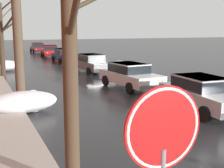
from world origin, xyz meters
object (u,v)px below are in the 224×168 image
sedan_red_queued_behind_truck (50,51)px  sedan_maroon_at_far_intersection (38,48)px  bare_tree_second_along_sidewalk (18,27)px  sedan_white_parked_kerbside_close (130,75)px  bare_tree_mid_block (2,39)px  bare_tree_at_the_corner (73,23)px  sedan_grey_parked_kerbside_mid (92,63)px  sedan_darkblue_parked_far_down_block (65,55)px  sedan_silver_approaching_near_lane (203,93)px  stop_sign_at_corner (162,157)px

sedan_red_queued_behind_truck → sedan_maroon_at_far_intersection: same height
bare_tree_second_along_sidewalk → sedan_white_parked_kerbside_close: (6.33, 2.16, -2.69)m
sedan_maroon_at_far_intersection → bare_tree_mid_block: bearing=-106.4°
bare_tree_at_the_corner → sedan_grey_parked_kerbside_mid: bare_tree_at_the_corner is taller
bare_tree_at_the_corner → sedan_darkblue_parked_far_down_block: 25.47m
sedan_silver_approaching_near_lane → sedan_red_queued_behind_truck: (-0.24, 27.13, -0.00)m
sedan_white_parked_kerbside_close → sedan_maroon_at_far_intersection: size_ratio=1.05×
sedan_grey_parked_kerbside_mid → sedan_darkblue_parked_far_down_block: 7.83m
bare_tree_second_along_sidewalk → sedan_white_parked_kerbside_close: bearing=18.9°
bare_tree_at_the_corner → sedan_red_queued_behind_truck: 32.03m
sedan_maroon_at_far_intersection → stop_sign_at_corner: (-6.64, -41.96, 1.48)m
bare_tree_mid_block → sedan_grey_parked_kerbside_mid: bearing=-0.8°
sedan_silver_approaching_near_lane → sedan_maroon_at_far_intersection: (-0.36, 34.39, -0.00)m
bare_tree_second_along_sidewalk → sedan_maroon_at_far_intersection: bearing=78.3°
sedan_red_queued_behind_truck → sedan_maroon_at_far_intersection: (-0.12, 7.26, 0.00)m
bare_tree_at_the_corner → bare_tree_mid_block: (-0.05, 16.74, -0.78)m
sedan_grey_parked_kerbside_mid → sedan_darkblue_parked_far_down_block: (-0.01, 7.83, 0.00)m
sedan_white_parked_kerbside_close → sedan_maroon_at_far_intersection: (0.07, 28.70, -0.00)m
sedan_white_parked_kerbside_close → sedan_grey_parked_kerbside_mid: same height
bare_tree_second_along_sidewalk → sedan_grey_parked_kerbside_mid: size_ratio=1.60×
bare_tree_second_along_sidewalk → sedan_white_parked_kerbside_close: 7.21m
sedan_grey_parked_kerbside_mid → sedan_white_parked_kerbside_close: bearing=-91.6°
bare_tree_mid_block → sedan_darkblue_parked_far_down_block: (6.52, 7.74, -1.92)m
sedan_white_parked_kerbside_close → sedan_darkblue_parked_far_down_block: 14.67m
sedan_white_parked_kerbside_close → sedan_red_queued_behind_truck: (0.20, 21.44, -0.00)m
sedan_red_queued_behind_truck → sedan_darkblue_parked_far_down_block: bearing=-90.2°
bare_tree_second_along_sidewalk → sedan_darkblue_parked_far_down_block: 18.25m
sedan_white_parked_kerbside_close → sedan_darkblue_parked_far_down_block: same height
sedan_silver_approaching_near_lane → sedan_red_queued_behind_truck: 27.13m
bare_tree_second_along_sidewalk → sedan_maroon_at_far_intersection: 31.63m
bare_tree_at_the_corner → stop_sign_at_corner: (-0.26, -3.45, -1.23)m
bare_tree_second_along_sidewalk → sedan_silver_approaching_near_lane: 8.09m
sedan_silver_approaching_near_lane → sedan_white_parked_kerbside_close: same height
sedan_darkblue_parked_far_down_block → bare_tree_mid_block: bearing=-130.1°
sedan_darkblue_parked_far_down_block → sedan_red_queued_behind_truck: size_ratio=1.07×
stop_sign_at_corner → sedan_red_queued_behind_truck: bearing=79.0°
sedan_silver_approaching_near_lane → stop_sign_at_corner: (-7.00, -7.57, 1.47)m
sedan_maroon_at_far_intersection → bare_tree_at_the_corner: bearing=-99.4°
bare_tree_at_the_corner → stop_sign_at_corner: bearing=-94.4°
sedan_red_queued_behind_truck → bare_tree_second_along_sidewalk: bearing=-105.5°
sedan_maroon_at_far_intersection → stop_sign_at_corner: stop_sign_at_corner is taller
bare_tree_second_along_sidewalk → sedan_red_queued_behind_truck: (6.53, 23.60, -2.69)m
bare_tree_mid_block → sedan_maroon_at_far_intersection: bare_tree_mid_block is taller
bare_tree_at_the_corner → bare_tree_second_along_sidewalk: bearing=90.3°
sedan_grey_parked_kerbside_mid → sedan_red_queued_behind_truck: bearing=90.0°
sedan_maroon_at_far_intersection → stop_sign_at_corner: 42.51m
sedan_silver_approaching_near_lane → sedan_white_parked_kerbside_close: size_ratio=0.98×
stop_sign_at_corner → sedan_white_parked_kerbside_close: bearing=63.7°
bare_tree_at_the_corner → stop_sign_at_corner: 3.67m
bare_tree_mid_block → sedan_darkblue_parked_far_down_block: bare_tree_mid_block is taller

